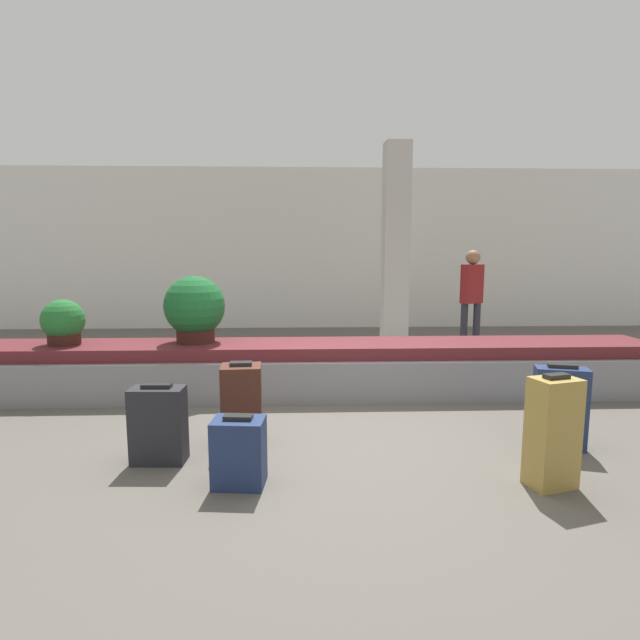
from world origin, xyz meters
The scene contains 12 objects.
ground_plane centered at (0.00, 0.00, 0.00)m, with size 18.00×18.00×0.00m, color #59544C.
back_wall centered at (0.00, 6.09, 1.60)m, with size 18.00×0.06×3.20m.
carousel centered at (0.00, 1.31, 0.28)m, with size 7.62×0.90×0.57m.
pillar centered at (1.26, 3.69, 1.60)m, with size 0.39×0.39×3.20m.
suitcase_0 centered at (-1.27, -0.46, 0.29)m, with size 0.40×0.23×0.60m.
suitcase_1 centered at (1.86, -0.30, 0.33)m, with size 0.43×0.28×0.69m.
suitcase_2 centered at (-0.63, -0.86, 0.23)m, with size 0.37×0.28×0.49m.
suitcase_3 centered at (-0.69, -0.14, 0.33)m, with size 0.34×0.29×0.69m.
suitcase_4 centered at (1.47, -0.95, 0.38)m, with size 0.35×0.29×0.78m.
potted_plant_0 centered at (-1.37, 1.39, 0.94)m, with size 0.66×0.66×0.73m.
potted_plant_1 centered at (-2.76, 1.31, 0.81)m, with size 0.45×0.45×0.49m.
traveler_0 centered at (2.45, 3.58, 0.93)m, with size 0.37×0.30×1.58m.
Camera 1 is at (-0.20, -4.08, 1.58)m, focal length 28.00 mm.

